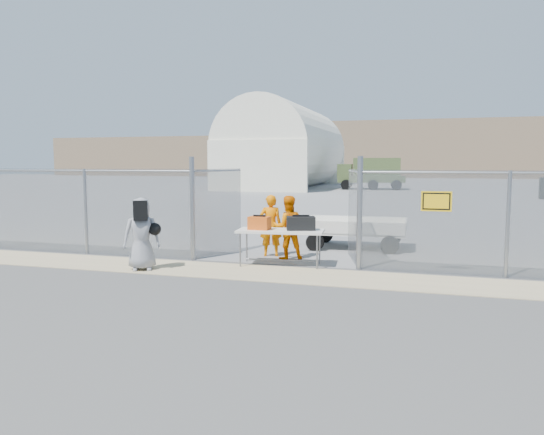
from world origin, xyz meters
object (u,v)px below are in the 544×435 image
(security_worker_left, at_px, (271,226))
(folding_table, at_px, (280,248))
(security_worker_right, at_px, (288,228))
(visitor, at_px, (142,234))
(utility_trailer, at_px, (355,233))

(security_worker_left, bearing_deg, folding_table, 102.51)
(folding_table, height_order, security_worker_right, security_worker_right)
(folding_table, relative_size, security_worker_left, 1.25)
(security_worker_left, bearing_deg, visitor, 33.33)
(visitor, height_order, utility_trailer, visitor)
(utility_trailer, bearing_deg, visitor, -134.32)
(security_worker_left, height_order, security_worker_right, same)
(utility_trailer, bearing_deg, security_worker_right, -123.53)
(folding_table, xyz_separation_m, utility_trailer, (1.29, 3.01, 0.02))
(security_worker_right, xyz_separation_m, visitor, (-2.71, -2.22, 0.02))
(folding_table, distance_m, visitor, 3.12)
(folding_table, height_order, security_worker_left, security_worker_left)
(security_worker_left, relative_size, security_worker_right, 1.00)
(visitor, xyz_separation_m, utility_trailer, (4.07, 4.38, -0.37))
(security_worker_right, height_order, utility_trailer, security_worker_right)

